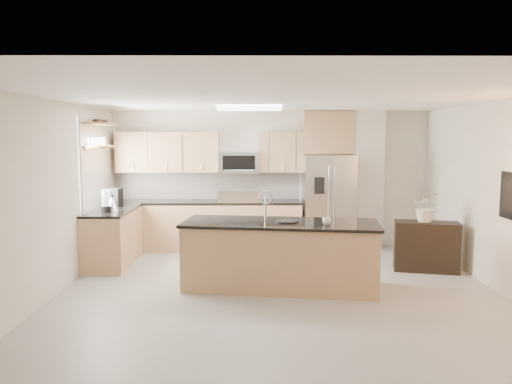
{
  "coord_description": "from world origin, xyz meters",
  "views": [
    {
      "loc": [
        -0.35,
        -6.32,
        2.12
      ],
      "look_at": [
        -0.3,
        1.3,
        1.27
      ],
      "focal_mm": 35.0,
      "sensor_mm": 36.0,
      "label": 1
    }
  ],
  "objects_px": {
    "cup": "(327,221)",
    "coffee_maker": "(116,198)",
    "platter": "(287,221)",
    "microwave": "(239,163)",
    "kettle": "(112,204)",
    "blender": "(106,203)",
    "credenza": "(426,246)",
    "range": "(239,224)",
    "bowl": "(101,121)",
    "refrigerator": "(328,203)",
    "flower_vase": "(427,199)",
    "island": "(280,255)"
  },
  "relations": [
    {
      "from": "blender",
      "to": "microwave",
      "type": "bearing_deg",
      "value": 36.23
    },
    {
      "from": "island",
      "to": "platter",
      "type": "distance_m",
      "value": 0.48
    },
    {
      "from": "platter",
      "to": "blender",
      "type": "bearing_deg",
      "value": 160.41
    },
    {
      "from": "microwave",
      "to": "credenza",
      "type": "height_order",
      "value": "microwave"
    },
    {
      "from": "range",
      "to": "credenza",
      "type": "height_order",
      "value": "range"
    },
    {
      "from": "credenza",
      "to": "kettle",
      "type": "xyz_separation_m",
      "value": [
        -5.02,
        0.3,
        0.65
      ]
    },
    {
      "from": "blender",
      "to": "bowl",
      "type": "height_order",
      "value": "bowl"
    },
    {
      "from": "coffee_maker",
      "to": "platter",
      "type": "bearing_deg",
      "value": -30.53
    },
    {
      "from": "microwave",
      "to": "refrigerator",
      "type": "xyz_separation_m",
      "value": [
        1.66,
        -0.17,
        -0.74
      ]
    },
    {
      "from": "platter",
      "to": "kettle",
      "type": "height_order",
      "value": "kettle"
    },
    {
      "from": "platter",
      "to": "kettle",
      "type": "distance_m",
      "value": 2.98
    },
    {
      "from": "cup",
      "to": "coffee_maker",
      "type": "relative_size",
      "value": 0.38
    },
    {
      "from": "credenza",
      "to": "kettle",
      "type": "height_order",
      "value": "kettle"
    },
    {
      "from": "blender",
      "to": "flower_vase",
      "type": "relative_size",
      "value": 0.5
    },
    {
      "from": "kettle",
      "to": "credenza",
      "type": "bearing_deg",
      "value": -3.44
    },
    {
      "from": "range",
      "to": "kettle",
      "type": "distance_m",
      "value": 2.44
    },
    {
      "from": "island",
      "to": "bowl",
      "type": "bearing_deg",
      "value": 160.76
    },
    {
      "from": "range",
      "to": "blender",
      "type": "distance_m",
      "value": 2.57
    },
    {
      "from": "credenza",
      "to": "flower_vase",
      "type": "relative_size",
      "value": 1.36
    },
    {
      "from": "blender",
      "to": "coffee_maker",
      "type": "xyz_separation_m",
      "value": [
        -0.02,
        0.67,
        -0.01
      ]
    },
    {
      "from": "range",
      "to": "platter",
      "type": "xyz_separation_m",
      "value": [
        0.72,
        -2.39,
        0.47
      ]
    },
    {
      "from": "cup",
      "to": "kettle",
      "type": "xyz_separation_m",
      "value": [
        -3.27,
        1.39,
        0.06
      ]
    },
    {
      "from": "cup",
      "to": "platter",
      "type": "xyz_separation_m",
      "value": [
        -0.52,
        0.23,
        -0.04
      ]
    },
    {
      "from": "kettle",
      "to": "platter",
      "type": "bearing_deg",
      "value": -22.79
    },
    {
      "from": "platter",
      "to": "credenza",
      "type": "bearing_deg",
      "value": 20.6
    },
    {
      "from": "blender",
      "to": "flower_vase",
      "type": "bearing_deg",
      "value": -1.63
    },
    {
      "from": "coffee_maker",
      "to": "bowl",
      "type": "relative_size",
      "value": 0.96
    },
    {
      "from": "cup",
      "to": "blender",
      "type": "bearing_deg",
      "value": 159.73
    },
    {
      "from": "platter",
      "to": "coffee_maker",
      "type": "height_order",
      "value": "coffee_maker"
    },
    {
      "from": "microwave",
      "to": "blender",
      "type": "bearing_deg",
      "value": -143.77
    },
    {
      "from": "range",
      "to": "coffee_maker",
      "type": "bearing_deg",
      "value": -160.8
    },
    {
      "from": "platter",
      "to": "flower_vase",
      "type": "bearing_deg",
      "value": 20.77
    },
    {
      "from": "island",
      "to": "cup",
      "type": "relative_size",
      "value": 23.7
    },
    {
      "from": "blender",
      "to": "platter",
      "type": "bearing_deg",
      "value": -19.59
    },
    {
      "from": "range",
      "to": "bowl",
      "type": "bearing_deg",
      "value": -157.91
    },
    {
      "from": "microwave",
      "to": "refrigerator",
      "type": "relative_size",
      "value": 0.43
    },
    {
      "from": "range",
      "to": "blender",
      "type": "height_order",
      "value": "blender"
    },
    {
      "from": "range",
      "to": "bowl",
      "type": "height_order",
      "value": "bowl"
    },
    {
      "from": "island",
      "to": "refrigerator",
      "type": "bearing_deg",
      "value": 74.52
    },
    {
      "from": "bowl",
      "to": "flower_vase",
      "type": "relative_size",
      "value": 0.46
    },
    {
      "from": "cup",
      "to": "bowl",
      "type": "bearing_deg",
      "value": 153.95
    },
    {
      "from": "blender",
      "to": "kettle",
      "type": "relative_size",
      "value": 1.32
    },
    {
      "from": "microwave",
      "to": "platter",
      "type": "xyz_separation_m",
      "value": [
        0.72,
        -2.52,
        -0.69
      ]
    },
    {
      "from": "credenza",
      "to": "platter",
      "type": "xyz_separation_m",
      "value": [
        -2.27,
        -0.85,
        0.55
      ]
    },
    {
      "from": "blender",
      "to": "bowl",
      "type": "distance_m",
      "value": 1.4
    },
    {
      "from": "blender",
      "to": "kettle",
      "type": "height_order",
      "value": "blender"
    },
    {
      "from": "credenza",
      "to": "range",
      "type": "bearing_deg",
      "value": 165.7
    },
    {
      "from": "refrigerator",
      "to": "island",
      "type": "xyz_separation_m",
      "value": [
        -1.02,
        -2.35,
        -0.42
      ]
    },
    {
      "from": "credenza",
      "to": "bowl",
      "type": "distance_m",
      "value": 5.64
    },
    {
      "from": "microwave",
      "to": "flower_vase",
      "type": "bearing_deg",
      "value": -29.24
    }
  ]
}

